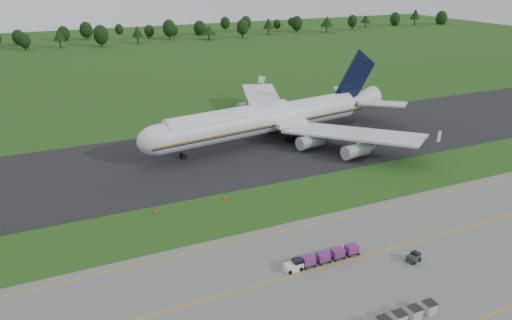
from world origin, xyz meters
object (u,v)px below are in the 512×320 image
baggage_train (321,258)px  edge_markers (192,205)px  uld_row (407,315)px  utility_cart (413,258)px  aircraft (267,118)px

baggage_train → edge_markers: baggage_train is taller
baggage_train → uld_row: bearing=-80.2°
utility_cart → edge_markers: utility_cart is taller
aircraft → uld_row: bearing=-101.9°
baggage_train → edge_markers: (-11.62, 25.92, -0.60)m
baggage_train → utility_cart: 13.75m
aircraft → edge_markers: size_ratio=5.24×
utility_cart → uld_row: size_ratio=0.26×
baggage_train → edge_markers: size_ratio=0.91×
aircraft → uld_row: 70.89m
aircraft → utility_cart: size_ratio=31.66×
utility_cart → edge_markers: (-24.21, 31.44, -0.33)m
baggage_train → edge_markers: bearing=114.1°
aircraft → uld_row: (-14.58, -69.20, -4.92)m
baggage_train → utility_cart: (12.59, -5.52, -0.26)m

